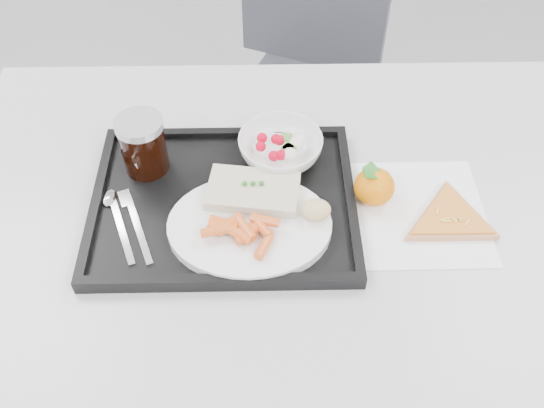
# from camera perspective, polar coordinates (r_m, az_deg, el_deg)

# --- Properties ---
(table) EXTENTS (1.20, 0.80, 0.75)m
(table) POSITION_cam_1_polar(r_m,az_deg,el_deg) (1.11, 1.18, -2.07)
(table) COLOR silver
(table) RESTS_ON ground
(chair) EXTENTS (0.55, 0.56, 0.93)m
(chair) POSITION_cam_1_polar(r_m,az_deg,el_deg) (1.73, 3.92, 13.04)
(chair) COLOR #35363C
(chair) RESTS_ON ground
(tray) EXTENTS (0.45, 0.35, 0.03)m
(tray) POSITION_cam_1_polar(r_m,az_deg,el_deg) (1.05, -4.54, 0.08)
(tray) COLOR black
(tray) RESTS_ON table
(dinner_plate) EXTENTS (0.27, 0.27, 0.02)m
(dinner_plate) POSITION_cam_1_polar(r_m,az_deg,el_deg) (0.99, -2.12, -2.11)
(dinner_plate) COLOR white
(dinner_plate) RESTS_ON tray
(fish_fillet) EXTENTS (0.16, 0.11, 0.03)m
(fish_fillet) POSITION_cam_1_polar(r_m,az_deg,el_deg) (1.02, -1.78, 1.25)
(fish_fillet) COLOR beige
(fish_fillet) RESTS_ON dinner_plate
(bread_roll) EXTENTS (0.05, 0.05, 0.03)m
(bread_roll) POSITION_cam_1_polar(r_m,az_deg,el_deg) (0.99, 4.18, -0.54)
(bread_roll) COLOR beige
(bread_roll) RESTS_ON dinner_plate
(salad_bowl) EXTENTS (0.15, 0.15, 0.05)m
(salad_bowl) POSITION_cam_1_polar(r_m,az_deg,el_deg) (1.10, 0.80, 5.31)
(salad_bowl) COLOR white
(salad_bowl) RESTS_ON tray
(cola_glass) EXTENTS (0.08, 0.08, 0.11)m
(cola_glass) POSITION_cam_1_polar(r_m,az_deg,el_deg) (1.08, -12.06, 5.56)
(cola_glass) COLOR black
(cola_glass) RESTS_ON tray
(cutlery) EXTENTS (0.11, 0.17, 0.01)m
(cutlery) POSITION_cam_1_polar(r_m,az_deg,el_deg) (1.05, -13.87, -1.13)
(cutlery) COLOR silver
(cutlery) RESTS_ON tray
(napkin) EXTENTS (0.25, 0.24, 0.00)m
(napkin) POSITION_cam_1_polar(r_m,az_deg,el_deg) (1.07, 13.03, -0.76)
(napkin) COLOR white
(napkin) RESTS_ON table
(tangerine) EXTENTS (0.09, 0.09, 0.07)m
(tangerine) POSITION_cam_1_polar(r_m,az_deg,el_deg) (1.05, 9.61, 1.63)
(tangerine) COLOR orange
(tangerine) RESTS_ON napkin
(pizza_slice) EXTENTS (0.25, 0.25, 0.02)m
(pizza_slice) POSITION_cam_1_polar(r_m,az_deg,el_deg) (1.06, 16.40, -1.33)
(pizza_slice) COLOR #E1BC72
(pizza_slice) RESTS_ON napkin
(carrot_pile) EXTENTS (0.13, 0.09, 0.02)m
(carrot_pile) POSITION_cam_1_polar(r_m,az_deg,el_deg) (0.96, -2.97, -2.39)
(carrot_pile) COLOR #DC5920
(carrot_pile) RESTS_ON dinner_plate
(salad_contents) EXTENTS (0.09, 0.07, 0.02)m
(salad_contents) POSITION_cam_1_polar(r_m,az_deg,el_deg) (1.09, 1.21, 5.48)
(salad_contents) COLOR red
(salad_contents) RESTS_ON salad_bowl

